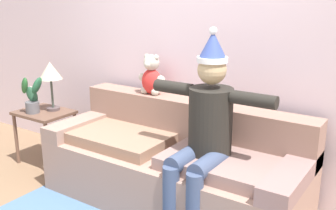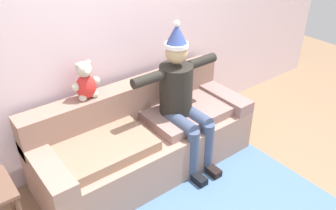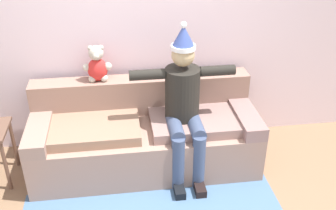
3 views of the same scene
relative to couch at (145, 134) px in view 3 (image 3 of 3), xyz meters
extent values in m
cube|color=silver|center=(0.00, 0.53, 1.01)|extent=(7.00, 0.10, 2.70)
cube|color=#A17D6D|center=(0.00, -0.05, -0.10)|extent=(2.28, 0.89, 0.47)
cube|color=#957061|center=(0.00, 0.28, 0.33)|extent=(2.28, 0.24, 0.39)
cube|color=gray|center=(-1.03, -0.05, 0.20)|extent=(0.22, 0.89, 0.13)
cube|color=gray|center=(1.03, -0.05, 0.20)|extent=(0.22, 0.89, 0.13)
cube|color=#96725B|center=(-0.51, -0.10, 0.18)|extent=(0.91, 0.62, 0.10)
cube|color=gray|center=(0.51, -0.10, 0.18)|extent=(0.91, 0.62, 0.10)
cylinder|color=black|center=(0.38, -0.07, 0.49)|extent=(0.34, 0.34, 0.52)
sphere|color=tan|center=(0.38, -0.07, 0.89)|extent=(0.22, 0.22, 0.22)
cylinder|color=white|center=(0.38, -0.07, 0.97)|extent=(0.23, 0.23, 0.04)
cone|color=#384C95|center=(0.38, -0.07, 1.08)|extent=(0.21, 0.21, 0.20)
sphere|color=white|center=(0.38, -0.07, 1.18)|extent=(0.06, 0.06, 0.06)
cylinder|color=#404E6E|center=(0.28, -0.27, 0.23)|extent=(0.14, 0.40, 0.14)
cylinder|color=#404E6E|center=(0.28, -0.47, -0.05)|extent=(0.13, 0.13, 0.57)
cube|color=black|center=(0.28, -0.55, -0.30)|extent=(0.10, 0.24, 0.08)
cylinder|color=#404E6E|center=(0.48, -0.27, 0.23)|extent=(0.14, 0.40, 0.14)
cylinder|color=#404E6E|center=(0.48, -0.47, -0.05)|extent=(0.13, 0.13, 0.57)
cube|color=black|center=(0.48, -0.55, -0.30)|extent=(0.10, 0.24, 0.08)
cylinder|color=black|center=(0.04, -0.07, 0.71)|extent=(0.34, 0.10, 0.10)
cylinder|color=black|center=(0.72, -0.07, 0.71)|extent=(0.34, 0.10, 0.10)
ellipsoid|color=red|center=(-0.44, 0.28, 0.64)|extent=(0.20, 0.16, 0.24)
sphere|color=beige|center=(-0.44, 0.28, 0.82)|extent=(0.15, 0.15, 0.15)
sphere|color=beige|center=(-0.44, 0.22, 0.81)|extent=(0.07, 0.07, 0.07)
sphere|color=beige|center=(-0.49, 0.28, 0.87)|extent=(0.05, 0.05, 0.05)
sphere|color=beige|center=(-0.38, 0.28, 0.87)|extent=(0.05, 0.05, 0.05)
sphere|color=beige|center=(-0.54, 0.28, 0.67)|extent=(0.08, 0.08, 0.08)
sphere|color=beige|center=(-0.50, 0.25, 0.56)|extent=(0.08, 0.08, 0.08)
sphere|color=beige|center=(-0.33, 0.28, 0.67)|extent=(0.08, 0.08, 0.08)
sphere|color=beige|center=(-0.38, 0.25, 0.56)|extent=(0.08, 0.08, 0.08)
cylinder|color=brown|center=(-1.35, -0.27, -0.07)|extent=(0.04, 0.04, 0.55)
cylinder|color=brown|center=(-1.35, 0.12, -0.07)|extent=(0.04, 0.04, 0.55)
camera|label=1|loc=(1.72, -2.65, 1.44)|focal=42.16mm
camera|label=2|loc=(-1.62, -2.51, 2.19)|focal=37.57mm
camera|label=3|loc=(-0.24, -3.48, 2.29)|focal=42.73mm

